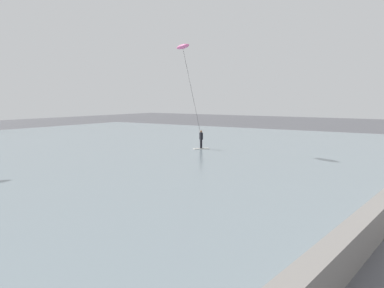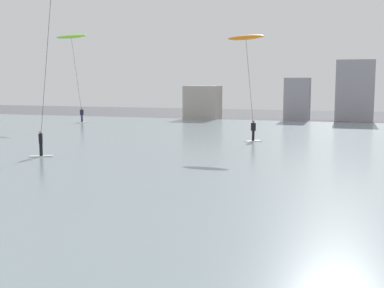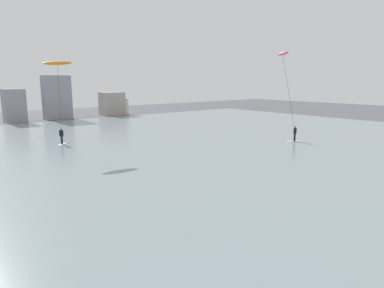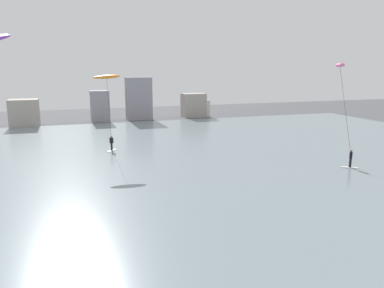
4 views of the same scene
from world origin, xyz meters
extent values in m
cube|color=gray|center=(0.00, 30.49, 0.05)|extent=(84.00, 52.00, 0.10)
cube|color=#A89E93|center=(-12.88, 57.51, 2.06)|extent=(4.20, 3.26, 4.12)
cube|color=gray|center=(-1.51, 59.42, 2.55)|extent=(2.97, 2.88, 5.10)
cube|color=gray|center=(5.07, 59.74, 3.59)|extent=(4.35, 2.10, 7.19)
cube|color=silver|center=(-2.40, 35.65, 0.13)|extent=(1.26, 1.34, 0.06)
cylinder|color=black|center=(-2.40, 35.65, 0.55)|extent=(0.20, 0.20, 0.78)
cube|color=black|center=(-2.40, 35.65, 1.24)|extent=(0.40, 0.39, 0.60)
sphere|color=#9E7051|center=(-2.40, 35.65, 1.65)|extent=(0.20, 0.20, 0.20)
cylinder|color=#333333|center=(-2.58, 34.90, 4.48)|extent=(0.39, 1.53, 6.59)
ellipsoid|color=orange|center=(-2.77, 34.15, 7.93)|extent=(2.72, 0.96, 0.62)
cube|color=silver|center=(-23.98, 47.29, 0.13)|extent=(0.49, 1.42, 0.06)
cylinder|color=#191E33|center=(-23.98, 47.29, 0.55)|extent=(0.20, 0.20, 0.78)
cube|color=#191E33|center=(-23.98, 47.29, 1.24)|extent=(0.35, 0.23, 0.60)
sphere|color=#9E7051|center=(-23.98, 47.29, 1.65)|extent=(0.20, 0.20, 0.20)
cylinder|color=#333333|center=(-24.04, 46.50, 5.25)|extent=(0.14, 1.59, 8.13)
ellipsoid|color=#7AD133|center=(-24.10, 45.72, 9.46)|extent=(4.12, 1.92, 0.72)
cube|color=silver|center=(-13.52, 23.92, 0.13)|extent=(1.43, 1.08, 0.06)
cylinder|color=black|center=(-13.52, 23.92, 0.55)|extent=(0.20, 0.20, 0.78)
cube|color=black|center=(-13.52, 23.92, 1.24)|extent=(0.36, 0.40, 0.60)
sphere|color=beige|center=(-13.52, 23.92, 1.65)|extent=(0.20, 0.20, 0.20)
cylinder|color=#333333|center=(-12.27, 22.89, 5.76)|extent=(2.54, 2.09, 9.15)
camera|label=1|loc=(-15.78, 0.57, 4.81)|focal=41.56mm
camera|label=2|loc=(4.79, -2.99, 4.83)|focal=47.43mm
camera|label=3|loc=(-13.22, 2.08, 6.36)|focal=31.52mm
camera|label=4|loc=(-6.62, -4.06, 8.85)|focal=35.05mm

